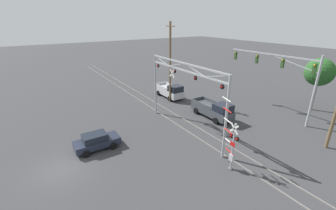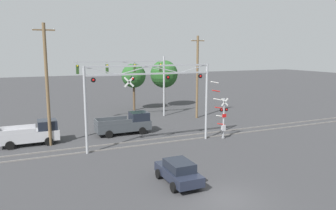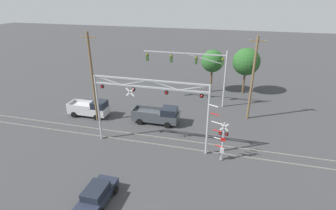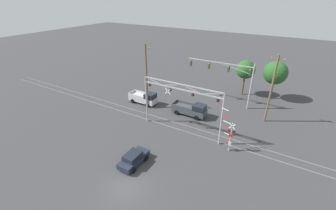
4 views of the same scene
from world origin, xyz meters
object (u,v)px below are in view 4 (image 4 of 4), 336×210
Objects in this scene: crossing_signal_mast at (230,137)px; sedan_waiting at (134,158)px; utility_pole_left at (147,77)px; utility_pole_right at (271,89)px; pickup_truck_lead at (191,109)px; traffic_signal_span at (233,75)px; background_tree_beyond_span at (275,73)px; crossing_gantry at (181,99)px; background_tree_far_left_verge at (246,70)px; pickup_truck_following at (144,98)px.

sedan_waiting is (-8.45, -7.83, -1.24)m from crossing_signal_mast.
utility_pole_left reaches higher than utility_pole_right.
traffic_signal_span is at bearing 59.55° from pickup_truck_lead.
utility_pole_right reaches higher than background_tree_beyond_span.
crossing_gantry is 1.07× the size of utility_pole_left.
crossing_signal_mast is (7.03, -0.67, -3.05)m from crossing_gantry.
pickup_truck_lead is 1.40× the size of sedan_waiting.
pickup_truck_lead is (-0.75, 5.01, -4.05)m from crossing_gantry.
background_tree_far_left_verge is at bearing 77.77° from sedan_waiting.
pickup_truck_lead reaches higher than sedan_waiting.
background_tree_beyond_span is (9.07, 17.99, -0.14)m from crossing_gantry.
background_tree_far_left_verge is (5.59, 25.80, 4.10)m from sedan_waiting.
crossing_signal_mast is 17.43m from pickup_truck_following.
utility_pole_left is at bearing -132.14° from background_tree_far_left_verge.
pickup_truck_lead is 8.71m from utility_pole_left.
utility_pole_right is 1.45× the size of background_tree_beyond_span.
background_tree_beyond_span is 1.06× the size of background_tree_far_left_verge.
crossing_signal_mast reaches higher than pickup_truck_lead.
traffic_signal_span is (3.28, 11.86, 0.35)m from crossing_gantry.
utility_pole_left is 18.31m from background_tree_far_left_verge.
pickup_truck_following is at bearing -137.42° from background_tree_far_left_verge.
crossing_gantry is at bearing -105.46° from traffic_signal_span.
pickup_truck_following is 4.79m from utility_pole_left.
pickup_truck_following is at bearing 121.48° from sedan_waiting.
background_tree_far_left_verge is at bearing 80.74° from traffic_signal_span.
utility_pole_right reaches higher than pickup_truck_following.
background_tree_beyond_span is (5.79, 6.13, -0.49)m from traffic_signal_span.
pickup_truck_lead is at bearing -127.09° from background_tree_beyond_span.
utility_pole_left reaches higher than crossing_gantry.
utility_pole_left is at bearing -144.50° from traffic_signal_span.
background_tree_far_left_verge is at bearing 99.04° from crossing_signal_mast.
pickup_truck_lead is 8.78m from pickup_truck_following.
background_tree_beyond_span is at bearing 46.65° from traffic_signal_span.
crossing_signal_mast is 0.55× the size of utility_pole_right.
pickup_truck_lead is at bearing -111.79° from background_tree_far_left_verge.
crossing_gantry is 8.94m from utility_pole_left.
traffic_signal_span is 6.96m from utility_pole_right.
crossing_gantry is 7.69m from crossing_signal_mast.
utility_pole_left is at bearing -35.06° from pickup_truck_following.
background_tree_beyond_span is at bearing 35.51° from pickup_truck_following.
utility_pole_left is at bearing 155.27° from crossing_gantry.
crossing_signal_mast is 0.49× the size of traffic_signal_span.
sedan_waiting is at bearing -122.26° from utility_pole_right.
pickup_truck_lead is at bearing -158.83° from utility_pole_right.
pickup_truck_lead is 11.91m from utility_pole_right.
pickup_truck_following is 1.29× the size of sedan_waiting.
utility_pole_left is (-7.36, -1.27, 4.47)m from pickup_truck_lead.
traffic_signal_span is 2.06× the size of pickup_truck_lead.
crossing_signal_mast is at bearing -73.34° from traffic_signal_span.
utility_pole_right is (11.07, 17.53, 4.44)m from sedan_waiting.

